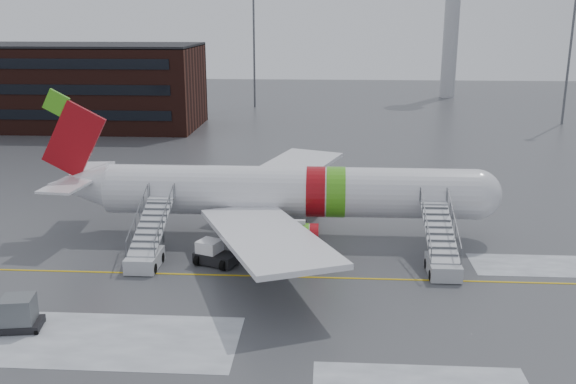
# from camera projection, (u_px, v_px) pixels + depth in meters

# --- Properties ---
(ground) EXTENTS (260.00, 260.00, 0.00)m
(ground) POSITION_uv_depth(u_px,v_px,m) (243.00, 270.00, 42.94)
(ground) COLOR #494C4F
(ground) RESTS_ON ground
(airliner) EXTENTS (35.03, 32.97, 11.18)m
(airliner) POSITION_uv_depth(u_px,v_px,m) (277.00, 192.00, 48.94)
(airliner) COLOR white
(airliner) RESTS_ON ground
(airstair_fwd) EXTENTS (2.05, 7.70, 3.48)m
(airstair_fwd) POSITION_uv_depth(u_px,v_px,m) (442.00, 255.00, 42.60)
(airstair_fwd) COLOR #ADB0B4
(airstair_fwd) RESTS_ON ground
(airstair_aft) EXTENTS (2.05, 7.70, 3.48)m
(airstair_aft) POSITION_uv_depth(u_px,v_px,m) (147.00, 249.00, 43.79)
(airstair_aft) COLOR silver
(airstair_aft) RESTS_ON ground
(pushback_tug) EXTENTS (3.24, 2.89, 1.64)m
(pushback_tug) POSITION_uv_depth(u_px,v_px,m) (214.00, 254.00, 43.80)
(pushback_tug) COLOR black
(pushback_tug) RESTS_ON ground
(uld_container) EXTENTS (2.54, 2.02, 1.87)m
(uld_container) POSITION_uv_depth(u_px,v_px,m) (19.00, 314.00, 34.64)
(uld_container) COLOR black
(uld_container) RESTS_ON ground
(control_tower) EXTENTS (6.40, 6.40, 30.00)m
(control_tower) POSITION_uv_depth(u_px,v_px,m) (453.00, 3.00, 127.48)
(control_tower) COLOR #B2B5BA
(control_tower) RESTS_ON ground
(light_mast_far_ne) EXTENTS (1.20, 1.20, 24.25)m
(light_mast_far_ne) POSITION_uv_depth(u_px,v_px,m) (572.00, 33.00, 96.34)
(light_mast_far_ne) COLOR #595B60
(light_mast_far_ne) RESTS_ON ground
(light_mast_far_n) EXTENTS (1.20, 1.20, 24.25)m
(light_mast_far_n) POSITION_uv_depth(u_px,v_px,m) (254.00, 30.00, 114.72)
(light_mast_far_n) COLOR #595B60
(light_mast_far_n) RESTS_ON ground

